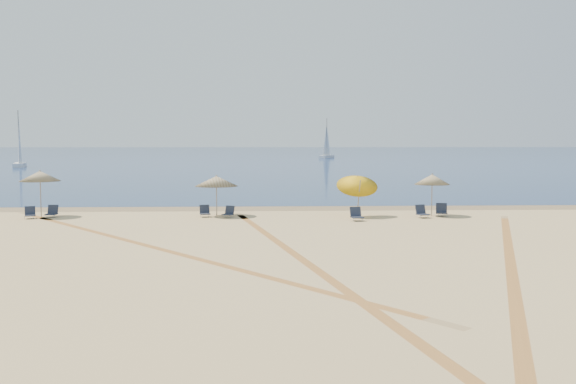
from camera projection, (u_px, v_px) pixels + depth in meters
name	position (u px, v px, depth m)	size (l,w,h in m)	color
ground	(325.00, 325.00, 13.58)	(160.00, 160.00, 0.00)	tan
ocean	(266.00, 152.00, 237.66)	(500.00, 500.00, 0.00)	#0C2151
wet_sand	(285.00, 208.00, 37.49)	(500.00, 500.00, 0.00)	olive
umbrella_1	(40.00, 176.00, 33.09)	(2.13, 2.13, 2.51)	gray
umbrella_2	(216.00, 181.00, 33.46)	(2.33, 2.33, 2.22)	gray
umbrella_3	(357.00, 181.00, 33.04)	(2.19, 2.20, 2.65)	gray
umbrella_4	(432.00, 179.00, 33.54)	(1.91, 1.91, 2.31)	gray
chair_2	(30.00, 213.00, 32.45)	(0.70, 0.75, 0.63)	black
chair_3	(52.00, 212.00, 32.93)	(0.56, 0.65, 0.65)	black
chair_4	(205.00, 212.00, 33.15)	(0.64, 0.71, 0.63)	black
chair_5	(229.00, 212.00, 32.93)	(0.69, 0.74, 0.61)	black
chair_6	(356.00, 215.00, 31.53)	(0.68, 0.76, 0.69)	black
chair_7	(422.00, 212.00, 32.79)	(0.72, 0.79, 0.68)	black
chair_8	(442.00, 211.00, 33.41)	(0.71, 0.79, 0.70)	black
sailboat_0	(327.00, 146.00, 149.18)	(4.30, 6.47, 9.55)	white
sailboat_1	(20.00, 150.00, 97.53)	(3.05, 6.13, 8.84)	white
tire_tracks	(307.00, 257.00, 21.62)	(50.80, 43.67, 0.00)	tan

